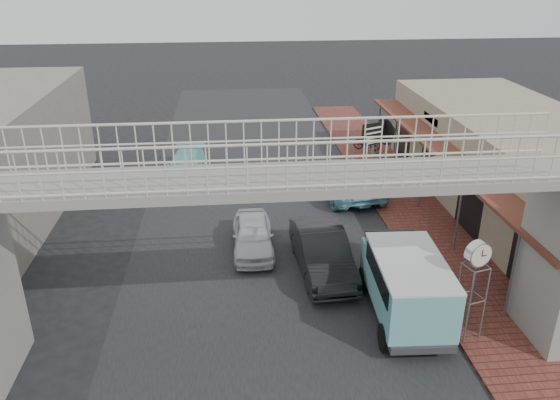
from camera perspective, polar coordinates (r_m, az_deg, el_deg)
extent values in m
plane|color=black|center=(18.93, -0.99, -7.97)|extent=(120.00, 120.00, 0.00)
cube|color=black|center=(18.93, -0.99, -7.95)|extent=(10.00, 60.00, 0.01)
cube|color=brown|center=(22.83, 14.87, -2.82)|extent=(3.00, 40.00, 0.10)
cube|color=gray|center=(24.81, 24.39, 2.86)|extent=(6.00, 18.00, 4.00)
cube|color=brown|center=(23.07, 17.59, 4.81)|extent=(1.80, 18.00, 0.12)
cube|color=silver|center=(26.19, 15.56, 8.15)|extent=(0.08, 2.60, 0.90)
cube|color=#B21914|center=(20.54, 21.72, 3.11)|extent=(0.08, 2.20, 0.80)
cube|color=gray|center=(13.05, 0.29, 2.05)|extent=(14.00, 2.00, 0.24)
cube|color=beige|center=(13.72, -0.12, 6.11)|extent=(14.00, 0.08, 1.10)
cube|color=beige|center=(11.93, 0.76, 3.36)|extent=(14.00, 0.08, 1.10)
imported|color=silver|center=(20.27, -2.86, -3.67)|extent=(1.53, 3.71, 1.26)
imported|color=black|center=(18.92, 4.44, -5.41)|extent=(1.83, 4.66, 1.51)
imported|color=#7EC4DB|center=(25.54, 6.82, 2.42)|extent=(3.15, 5.63, 1.49)
imported|color=#7AD3D4|center=(27.41, -9.79, 3.47)|extent=(2.07, 4.41, 1.25)
cylinder|color=black|center=(18.24, 8.84, -8.17)|extent=(0.31, 0.80, 0.79)
cylinder|color=black|center=(18.65, 14.17, -7.89)|extent=(0.31, 0.80, 0.79)
cylinder|color=black|center=(15.81, 10.94, -13.93)|extent=(0.31, 0.80, 0.79)
cylinder|color=black|center=(16.29, 17.11, -13.40)|extent=(0.31, 0.80, 0.79)
cube|color=#69B4B6|center=(16.43, 13.28, -8.63)|extent=(2.09, 3.68, 1.51)
cube|color=#69B4B6|center=(18.28, 11.54, -5.87)|extent=(1.87, 1.10, 1.01)
cube|color=black|center=(16.22, 13.42, -7.39)|extent=(2.10, 3.01, 0.56)
cube|color=silver|center=(16.03, 13.55, -6.25)|extent=(2.11, 3.69, 0.07)
imported|color=black|center=(26.94, 9.87, 2.83)|extent=(1.62, 1.01, 0.81)
imported|color=black|center=(31.35, 9.08, 6.01)|extent=(1.60, 1.07, 0.94)
cylinder|color=#59595B|center=(16.39, 17.93, -9.68)|extent=(0.04, 0.04, 2.26)
cylinder|color=#59595B|center=(16.70, 19.41, -9.23)|extent=(0.04, 0.04, 2.26)
cylinder|color=#59595B|center=(16.06, 19.11, -10.62)|extent=(0.04, 0.04, 2.26)
cylinder|color=#59595B|center=(16.37, 20.60, -10.14)|extent=(0.04, 0.04, 2.26)
cylinder|color=silver|center=(15.63, 20.00, -5.28)|extent=(0.77, 0.44, 0.73)
cylinder|color=beige|center=(15.54, 20.31, -5.50)|extent=(0.63, 0.19, 0.65)
cylinder|color=beige|center=(15.72, 19.69, -5.07)|extent=(0.63, 0.19, 0.65)
cylinder|color=#59595B|center=(25.19, 9.58, 4.32)|extent=(0.11, 0.11, 3.24)
cube|color=black|center=(24.81, 9.81, 6.85)|extent=(1.25, 0.62, 1.00)
cone|color=black|center=(25.41, 11.48, 7.12)|extent=(1.12, 1.40, 1.23)
cube|color=white|center=(24.76, 9.76, 6.68)|extent=(0.82, 0.38, 0.67)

